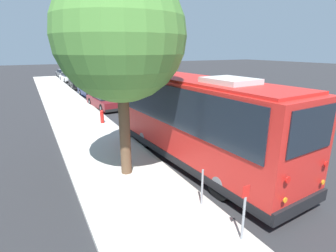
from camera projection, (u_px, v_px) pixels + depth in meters
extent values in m
plane|color=#28282B|center=(210.00, 164.00, 10.71)|extent=(160.00, 160.00, 0.00)
cube|color=beige|center=(127.00, 182.00, 9.07)|extent=(80.00, 3.34, 0.15)
cube|color=#AAA69D|center=(171.00, 172.00, 9.86)|extent=(80.00, 0.14, 0.15)
cube|color=red|center=(198.00, 120.00, 10.32)|extent=(9.11, 2.94, 3.06)
cube|color=black|center=(197.00, 153.00, 10.72)|extent=(9.16, 2.99, 0.28)
cube|color=black|center=(198.00, 103.00, 10.13)|extent=(8.38, 2.97, 1.47)
cube|color=black|center=(145.00, 89.00, 13.80)|extent=(0.17, 2.05, 1.55)
cube|color=black|center=(313.00, 130.00, 6.43)|extent=(0.15, 1.89, 1.18)
cube|color=black|center=(145.00, 75.00, 13.60)|extent=(0.15, 1.69, 0.22)
cube|color=red|center=(199.00, 80.00, 9.88)|extent=(8.55, 2.68, 0.10)
cube|color=silver|center=(230.00, 81.00, 8.54)|extent=(1.73, 1.44, 0.20)
cube|color=black|center=(146.00, 125.00, 14.40)|extent=(0.26, 2.37, 0.36)
cube|color=black|center=(301.00, 206.00, 7.02)|extent=(0.26, 2.37, 0.36)
cylinder|color=red|center=(288.00, 180.00, 6.26)|extent=(0.04, 0.18, 0.18)
cylinder|color=orange|center=(285.00, 200.00, 6.41)|extent=(0.04, 0.14, 0.14)
cylinder|color=red|center=(326.00, 164.00, 7.11)|extent=(0.04, 0.18, 0.18)
cylinder|color=orange|center=(323.00, 182.00, 7.27)|extent=(0.04, 0.14, 0.14)
cube|color=white|center=(132.00, 124.00, 13.99)|extent=(0.06, 0.32, 0.18)
cube|color=white|center=(158.00, 120.00, 14.78)|extent=(0.06, 0.32, 0.18)
cube|color=black|center=(124.00, 86.00, 12.80)|extent=(0.07, 0.10, 0.24)
cylinder|color=black|center=(145.00, 137.00, 12.34)|extent=(1.06, 0.37, 1.05)
cylinder|color=slate|center=(145.00, 137.00, 12.34)|extent=(0.49, 0.35, 0.47)
cylinder|color=black|center=(181.00, 130.00, 13.37)|extent=(1.06, 0.37, 1.05)
cylinder|color=slate|center=(181.00, 130.00, 13.37)|extent=(0.49, 0.35, 0.47)
cylinder|color=black|center=(221.00, 183.00, 8.13)|extent=(1.06, 0.37, 1.05)
cylinder|color=slate|center=(221.00, 183.00, 8.13)|extent=(0.49, 0.35, 0.47)
cylinder|color=black|center=(264.00, 168.00, 9.16)|extent=(1.06, 0.37, 1.05)
cylinder|color=slate|center=(264.00, 168.00, 9.16)|extent=(0.49, 0.35, 0.47)
cube|color=maroon|center=(105.00, 102.00, 20.77)|extent=(4.66, 2.05, 0.62)
cube|color=black|center=(105.00, 95.00, 20.52)|extent=(2.26, 1.64, 0.48)
cube|color=maroon|center=(105.00, 92.00, 20.45)|extent=(2.17, 1.60, 0.05)
cube|color=black|center=(97.00, 100.00, 22.69)|extent=(0.20, 1.67, 0.20)
cube|color=black|center=(116.00, 110.00, 18.97)|extent=(0.20, 1.67, 0.20)
cylinder|color=black|center=(90.00, 102.00, 21.57)|extent=(0.64, 0.25, 0.63)
cylinder|color=slate|center=(90.00, 102.00, 21.57)|extent=(0.30, 0.24, 0.28)
cylinder|color=black|center=(109.00, 100.00, 22.38)|extent=(0.64, 0.25, 0.63)
cylinder|color=slate|center=(109.00, 100.00, 22.38)|extent=(0.30, 0.24, 0.28)
cylinder|color=black|center=(102.00, 108.00, 19.25)|extent=(0.64, 0.25, 0.63)
cylinder|color=slate|center=(102.00, 108.00, 19.25)|extent=(0.30, 0.24, 0.28)
cylinder|color=black|center=(122.00, 106.00, 20.05)|extent=(0.64, 0.25, 0.63)
cylinder|color=slate|center=(122.00, 106.00, 20.05)|extent=(0.30, 0.24, 0.28)
cube|color=#19234C|center=(92.00, 92.00, 25.54)|extent=(4.19, 2.08, 0.61)
cube|color=black|center=(92.00, 87.00, 25.30)|extent=(2.04, 1.66, 0.48)
cube|color=#19234C|center=(92.00, 84.00, 25.23)|extent=(1.96, 1.62, 0.05)
cube|color=black|center=(86.00, 91.00, 27.24)|extent=(0.22, 1.69, 0.20)
cube|color=black|center=(99.00, 97.00, 23.95)|extent=(0.22, 1.69, 0.20)
cylinder|color=black|center=(80.00, 93.00, 26.20)|extent=(0.63, 0.25, 0.61)
cylinder|color=slate|center=(80.00, 93.00, 26.20)|extent=(0.29, 0.24, 0.27)
cylinder|color=black|center=(96.00, 91.00, 27.03)|extent=(0.63, 0.25, 0.61)
cylinder|color=slate|center=(96.00, 91.00, 27.03)|extent=(0.29, 0.24, 0.27)
cylinder|color=black|center=(88.00, 96.00, 24.14)|extent=(0.63, 0.25, 0.61)
cylinder|color=slate|center=(88.00, 96.00, 24.14)|extent=(0.29, 0.24, 0.27)
cylinder|color=black|center=(105.00, 95.00, 24.97)|extent=(0.63, 0.25, 0.61)
cylinder|color=slate|center=(105.00, 95.00, 24.97)|extent=(0.29, 0.24, 0.27)
cube|color=black|center=(78.00, 84.00, 31.21)|extent=(4.58, 1.90, 0.65)
cube|color=black|center=(78.00, 79.00, 30.95)|extent=(2.19, 1.58, 0.48)
cube|color=black|center=(78.00, 77.00, 30.88)|extent=(2.10, 1.54, 0.05)
cube|color=black|center=(76.00, 84.00, 33.24)|extent=(0.14, 1.69, 0.20)
cube|color=black|center=(81.00, 88.00, 29.31)|extent=(0.14, 1.69, 0.20)
cylinder|color=black|center=(70.00, 84.00, 32.15)|extent=(0.68, 0.22, 0.67)
cylinder|color=slate|center=(70.00, 84.00, 32.15)|extent=(0.31, 0.23, 0.30)
cylinder|color=black|center=(83.00, 83.00, 32.82)|extent=(0.68, 0.22, 0.67)
cylinder|color=slate|center=(83.00, 83.00, 32.82)|extent=(0.31, 0.23, 0.30)
cylinder|color=black|center=(73.00, 87.00, 29.69)|extent=(0.68, 0.22, 0.67)
cylinder|color=slate|center=(73.00, 87.00, 29.69)|extent=(0.31, 0.23, 0.30)
cylinder|color=black|center=(87.00, 86.00, 30.37)|extent=(0.68, 0.22, 0.67)
cylinder|color=slate|center=(87.00, 86.00, 30.37)|extent=(0.31, 0.23, 0.30)
cube|color=silver|center=(69.00, 78.00, 37.43)|extent=(4.61, 2.05, 0.63)
cube|color=black|center=(68.00, 74.00, 37.18)|extent=(2.23, 1.64, 0.48)
cube|color=silver|center=(68.00, 73.00, 37.11)|extent=(2.15, 1.60, 0.05)
cube|color=black|center=(65.00, 78.00, 39.34)|extent=(0.20, 1.68, 0.20)
cube|color=black|center=(72.00, 81.00, 35.65)|extent=(0.20, 1.68, 0.20)
cylinder|color=black|center=(61.00, 79.00, 38.22)|extent=(0.65, 0.25, 0.64)
cylinder|color=slate|center=(61.00, 79.00, 38.22)|extent=(0.30, 0.24, 0.29)
cylinder|color=black|center=(72.00, 78.00, 39.03)|extent=(0.65, 0.25, 0.64)
cylinder|color=slate|center=(72.00, 78.00, 39.03)|extent=(0.30, 0.24, 0.29)
cylinder|color=black|center=(65.00, 81.00, 35.92)|extent=(0.65, 0.25, 0.64)
cylinder|color=slate|center=(65.00, 81.00, 35.92)|extent=(0.30, 0.24, 0.29)
cylinder|color=black|center=(77.00, 80.00, 36.73)|extent=(0.65, 0.25, 0.64)
cylinder|color=slate|center=(77.00, 80.00, 36.73)|extent=(0.30, 0.24, 0.29)
cube|color=slate|center=(63.00, 74.00, 43.42)|extent=(4.37, 1.96, 0.62)
cube|color=black|center=(63.00, 71.00, 43.17)|extent=(2.12, 1.57, 0.48)
cube|color=slate|center=(63.00, 69.00, 43.10)|extent=(2.03, 1.53, 0.05)
cube|color=black|center=(61.00, 74.00, 45.22)|extent=(0.20, 1.60, 0.20)
cube|color=black|center=(66.00, 76.00, 41.73)|extent=(0.20, 1.60, 0.20)
cylinder|color=black|center=(57.00, 75.00, 44.17)|extent=(0.63, 0.25, 0.62)
cylinder|color=slate|center=(57.00, 75.00, 44.17)|extent=(0.29, 0.24, 0.28)
cylinder|color=black|center=(66.00, 74.00, 44.94)|extent=(0.63, 0.25, 0.62)
cylinder|color=slate|center=(66.00, 74.00, 44.94)|extent=(0.29, 0.24, 0.28)
cylinder|color=black|center=(60.00, 76.00, 41.99)|extent=(0.63, 0.25, 0.62)
cylinder|color=slate|center=(60.00, 76.00, 41.99)|extent=(0.29, 0.24, 0.28)
cylinder|color=black|center=(70.00, 75.00, 42.76)|extent=(0.63, 0.25, 0.62)
cylinder|color=slate|center=(70.00, 75.00, 42.76)|extent=(0.29, 0.24, 0.28)
cylinder|color=brown|center=(125.00, 130.00, 9.19)|extent=(0.38, 0.38, 3.28)
sphere|color=#4C8438|center=(120.00, 36.00, 8.30)|extent=(4.25, 4.25, 4.25)
cylinder|color=gray|center=(243.00, 218.00, 6.11)|extent=(0.06, 0.06, 1.14)
cube|color=red|center=(246.00, 191.00, 5.91)|extent=(0.02, 0.22, 0.28)
cylinder|color=gray|center=(202.00, 187.00, 7.52)|extent=(0.06, 0.06, 1.11)
cylinder|color=red|center=(102.00, 118.00, 15.97)|extent=(0.22, 0.22, 0.65)
sphere|color=red|center=(102.00, 112.00, 15.86)|extent=(0.20, 0.20, 0.20)
cube|color=silver|center=(271.00, 151.00, 12.03)|extent=(2.40, 0.14, 0.01)
cube|color=silver|center=(197.00, 121.00, 17.11)|extent=(2.40, 0.14, 0.01)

